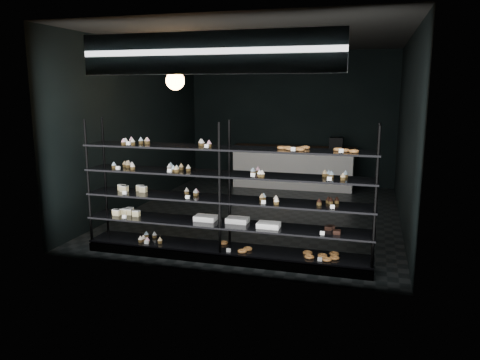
# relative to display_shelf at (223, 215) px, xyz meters

# --- Properties ---
(room) EXTENTS (5.01, 6.01, 3.20)m
(room) POSITION_rel_display_shelf_xyz_m (-0.04, 2.45, 0.97)
(room) COLOR black
(room) RESTS_ON ground
(display_shelf) EXTENTS (4.00, 0.50, 1.91)m
(display_shelf) POSITION_rel_display_shelf_xyz_m (0.00, 0.00, 0.00)
(display_shelf) COLOR black
(display_shelf) RESTS_ON room
(signage) EXTENTS (3.30, 0.05, 0.50)m
(signage) POSITION_rel_display_shelf_xyz_m (-0.04, -0.48, 2.12)
(signage) COLOR #0C103D
(signage) RESTS_ON room
(pendant_lamp) EXTENTS (0.30, 0.30, 0.88)m
(pendant_lamp) POSITION_rel_display_shelf_xyz_m (-1.15, 1.10, 1.82)
(pendant_lamp) COLOR black
(pendant_lamp) RESTS_ON room
(service_counter) EXTENTS (2.90, 0.65, 1.23)m
(service_counter) POSITION_rel_display_shelf_xyz_m (0.15, 4.95, -0.13)
(service_counter) COLOR white
(service_counter) RESTS_ON room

